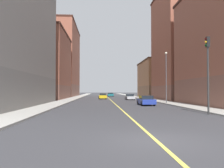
% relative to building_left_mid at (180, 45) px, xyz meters
% --- Properties ---
extents(ground_plane, '(400.00, 400.00, 0.00)m').
position_rel_building_left_mid_xyz_m(ground_plane, '(-14.86, -38.54, -11.74)').
color(ground_plane, '#333337').
rests_on(ground_plane, ground).
extents(sidewalk_left, '(2.93, 168.00, 0.15)m').
position_rel_building_left_mid_xyz_m(sidewalk_left, '(-5.99, 10.46, -11.67)').
color(sidewalk_left, '#9E9B93').
rests_on(sidewalk_left, ground).
extents(sidewalk_right, '(2.93, 168.00, 0.15)m').
position_rel_building_left_mid_xyz_m(sidewalk_right, '(-23.74, 10.46, -11.67)').
color(sidewalk_right, '#9E9B93').
rests_on(sidewalk_right, ground).
extents(lane_center_stripe, '(0.16, 154.00, 0.01)m').
position_rel_building_left_mid_xyz_m(lane_center_stripe, '(-14.86, 10.46, -11.74)').
color(lane_center_stripe, '#E5D14C').
rests_on(lane_center_stripe, ground).
extents(building_left_mid, '(9.34, 15.98, 23.47)m').
position_rel_building_left_mid_xyz_m(building_left_mid, '(0.00, 0.00, 0.00)').
color(building_left_mid, brown).
rests_on(building_left_mid, ground).
extents(building_left_far, '(9.34, 18.44, 10.80)m').
position_rel_building_left_mid_xyz_m(building_left_far, '(0.00, 19.78, -6.33)').
color(building_left_far, '#8F6B4F').
rests_on(building_left_far, ground).
extents(building_right_corner, '(9.34, 25.31, 20.50)m').
position_rel_building_left_mid_xyz_m(building_right_corner, '(-29.73, -18.55, -1.48)').
color(building_right_corner, slate).
rests_on(building_right_corner, ground).
extents(building_right_midblock, '(9.34, 18.85, 15.76)m').
position_rel_building_left_mid_xyz_m(building_right_midblock, '(-29.73, 6.87, -3.86)').
color(building_right_midblock, brown).
rests_on(building_right_midblock, ground).
extents(building_right_distant, '(9.34, 25.35, 23.96)m').
position_rel_building_left_mid_xyz_m(building_right_distant, '(-29.73, 30.80, 0.25)').
color(building_right_distant, brown).
rests_on(building_right_distant, ground).
extents(traffic_light_left_near, '(0.40, 0.32, 6.73)m').
position_rel_building_left_mid_xyz_m(traffic_light_left_near, '(-7.86, -28.71, -7.44)').
color(traffic_light_left_near, '#2D2D2D').
rests_on(traffic_light_left_near, ground).
extents(street_lamp_left_near, '(0.36, 0.36, 7.93)m').
position_rel_building_left_mid_xyz_m(street_lamp_left_near, '(-6.85, -12.80, -6.85)').
color(street_lamp_left_near, '#4C4C51').
rests_on(street_lamp_left_near, ground).
extents(car_blue, '(1.96, 4.41, 1.36)m').
position_rel_building_left_mid_xyz_m(car_blue, '(-10.74, -16.18, -11.08)').
color(car_blue, '#23389E').
rests_on(car_blue, ground).
extents(car_silver, '(1.83, 4.08, 1.28)m').
position_rel_building_left_mid_xyz_m(car_silver, '(-10.61, 2.10, -11.11)').
color(car_silver, silver).
rests_on(car_silver, ground).
extents(car_teal, '(1.97, 4.25, 1.33)m').
position_rel_building_left_mid_xyz_m(car_teal, '(-13.62, 28.38, -11.08)').
color(car_teal, '#196670').
rests_on(car_teal, ground).
extents(car_yellow, '(1.89, 4.03, 1.36)m').
position_rel_building_left_mid_xyz_m(car_yellow, '(-16.54, 7.24, -11.07)').
color(car_yellow, gold).
rests_on(car_yellow, ground).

